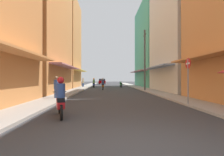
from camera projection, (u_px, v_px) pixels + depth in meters
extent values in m
plane|color=#38383A|center=(111.00, 88.00, 26.19)|extent=(116.65, 116.65, 0.00)
cube|color=#9E9991|center=(81.00, 88.00, 26.03)|extent=(1.80, 61.02, 0.12)
cube|color=#ADA89E|center=(141.00, 88.00, 26.34)|extent=(1.80, 61.02, 0.12)
cube|color=#D88C4C|center=(11.00, 49.00, 7.62)|extent=(1.10, 9.17, 0.12)
cube|color=#D88C4C|center=(35.00, 22.00, 18.66)|extent=(6.00, 10.32, 15.13)
cube|color=#B7727F|center=(68.00, 67.00, 18.76)|extent=(1.10, 9.28, 0.12)
cube|color=#D88C4C|center=(59.00, 44.00, 28.41)|extent=(6.00, 8.09, 14.30)
cube|color=#EFD159|center=(81.00, 71.00, 28.51)|extent=(1.10, 7.28, 0.12)
cube|color=#D88C4C|center=(221.00, 53.00, 8.55)|extent=(1.10, 10.24, 0.12)
cube|color=silver|center=(186.00, 19.00, 19.94)|extent=(6.00, 9.75, 16.66)
cube|color=#8CA5CC|center=(156.00, 67.00, 19.81)|extent=(1.10, 8.77, 0.12)
cube|color=#4CB28C|center=(157.00, 46.00, 31.39)|extent=(6.00, 12.17, 14.85)
cube|color=#B7727F|center=(138.00, 71.00, 31.25)|extent=(1.10, 10.95, 0.12)
cylinder|color=black|center=(120.00, 86.00, 29.95)|extent=(0.12, 0.56, 0.56)
cylinder|color=black|center=(122.00, 86.00, 28.70)|extent=(0.12, 0.56, 0.56)
cube|color=#197233|center=(121.00, 84.00, 29.28)|extent=(0.35, 1.02, 0.24)
cube|color=black|center=(121.00, 83.00, 29.08)|extent=(0.32, 0.58, 0.14)
cylinder|color=#197233|center=(121.00, 83.00, 29.82)|extent=(0.28, 0.28, 0.45)
cylinder|color=black|center=(121.00, 82.00, 29.83)|extent=(0.55, 0.07, 0.03)
cylinder|color=black|center=(103.00, 88.00, 23.45)|extent=(0.08, 0.56, 0.56)
cylinder|color=black|center=(103.00, 88.00, 22.20)|extent=(0.08, 0.56, 0.56)
cube|color=orange|center=(103.00, 86.00, 22.78)|extent=(0.28, 1.00, 0.24)
cube|color=black|center=(103.00, 85.00, 22.58)|extent=(0.28, 0.56, 0.14)
cylinder|color=orange|center=(103.00, 85.00, 23.33)|extent=(0.28, 0.28, 0.45)
cylinder|color=black|center=(103.00, 83.00, 23.33)|extent=(0.55, 0.03, 0.03)
cylinder|color=#334C8C|center=(103.00, 82.00, 22.63)|extent=(0.34, 0.34, 0.55)
sphere|color=#B2B2B7|center=(103.00, 79.00, 22.63)|extent=(0.26, 0.26, 0.26)
cylinder|color=black|center=(59.00, 107.00, 7.44)|extent=(0.25, 0.56, 0.56)
cylinder|color=black|center=(61.00, 113.00, 6.27)|extent=(0.25, 0.56, 0.56)
cube|color=red|center=(60.00, 104.00, 6.81)|extent=(0.57, 1.04, 0.24)
cube|color=black|center=(61.00, 100.00, 6.62)|extent=(0.44, 0.62, 0.14)
cylinder|color=red|center=(60.00, 98.00, 7.33)|extent=(0.28, 0.28, 0.45)
cylinder|color=black|center=(60.00, 92.00, 7.33)|extent=(0.53, 0.20, 0.03)
cylinder|color=#334C8C|center=(61.00, 91.00, 6.67)|extent=(0.34, 0.34, 0.55)
sphere|color=red|center=(61.00, 80.00, 6.67)|extent=(0.26, 0.26, 0.26)
cylinder|color=black|center=(103.00, 85.00, 34.54)|extent=(0.15, 0.57, 0.56)
cylinder|color=black|center=(103.00, 85.00, 33.31)|extent=(0.15, 0.57, 0.56)
cube|color=black|center=(103.00, 84.00, 33.88)|extent=(0.40, 1.03, 0.24)
cube|color=black|center=(103.00, 83.00, 33.68)|extent=(0.35, 0.59, 0.14)
cylinder|color=black|center=(103.00, 83.00, 34.42)|extent=(0.28, 0.28, 0.45)
cylinder|color=black|center=(103.00, 81.00, 34.42)|extent=(0.55, 0.10, 0.03)
cylinder|color=#598C59|center=(103.00, 81.00, 33.73)|extent=(0.34, 0.34, 0.55)
sphere|color=#B2B2B7|center=(103.00, 79.00, 33.73)|extent=(0.26, 0.26, 0.26)
cylinder|color=black|center=(93.00, 86.00, 29.09)|extent=(0.18, 0.57, 0.56)
cylinder|color=black|center=(94.00, 86.00, 27.87)|extent=(0.18, 0.57, 0.56)
cube|color=#1E38B7|center=(94.00, 85.00, 28.43)|extent=(0.45, 1.03, 0.24)
cube|color=black|center=(94.00, 83.00, 28.23)|extent=(0.37, 0.60, 0.14)
cylinder|color=#1E38B7|center=(93.00, 83.00, 28.97)|extent=(0.28, 0.28, 0.45)
cylinder|color=black|center=(93.00, 82.00, 28.97)|extent=(0.55, 0.13, 0.03)
cylinder|color=#598C59|center=(94.00, 81.00, 28.28)|extent=(0.34, 0.34, 0.55)
sphere|color=orange|center=(94.00, 79.00, 28.29)|extent=(0.26, 0.26, 0.26)
cube|color=#8C0000|center=(102.00, 82.00, 45.58)|extent=(1.79, 4.11, 0.70)
cube|color=#333D47|center=(102.00, 80.00, 45.44)|extent=(1.62, 2.11, 0.60)
cylinder|color=black|center=(100.00, 83.00, 46.81)|extent=(0.19, 0.64, 0.64)
cylinder|color=black|center=(105.00, 83.00, 46.85)|extent=(0.19, 0.64, 0.64)
cylinder|color=black|center=(99.00, 83.00, 44.32)|extent=(0.19, 0.64, 0.64)
cylinder|color=black|center=(105.00, 83.00, 44.35)|extent=(0.19, 0.64, 0.64)
cylinder|color=#334C8C|center=(56.00, 94.00, 12.42)|extent=(0.28, 0.28, 0.78)
cylinder|color=#334C8C|center=(56.00, 84.00, 12.43)|extent=(0.34, 0.34, 0.66)
sphere|color=#9E7256|center=(56.00, 78.00, 12.43)|extent=(0.22, 0.22, 0.22)
cylinder|color=#334C8C|center=(83.00, 85.00, 29.42)|extent=(0.28, 0.28, 0.73)
cylinder|color=beige|center=(83.00, 81.00, 29.43)|extent=(0.34, 0.34, 0.62)
sphere|color=tan|center=(83.00, 79.00, 29.43)|extent=(0.22, 0.22, 0.22)
cylinder|color=#4C4C4F|center=(145.00, 61.00, 20.73)|extent=(0.20, 0.20, 7.34)
cylinder|color=#3F382D|center=(145.00, 35.00, 20.74)|extent=(0.08, 1.20, 0.08)
cylinder|color=gray|center=(188.00, 82.00, 9.56)|extent=(0.07, 0.07, 2.60)
cylinder|color=red|center=(188.00, 63.00, 9.56)|extent=(0.02, 0.60, 0.60)
cube|color=white|center=(188.00, 63.00, 9.56)|extent=(0.03, 0.40, 0.10)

